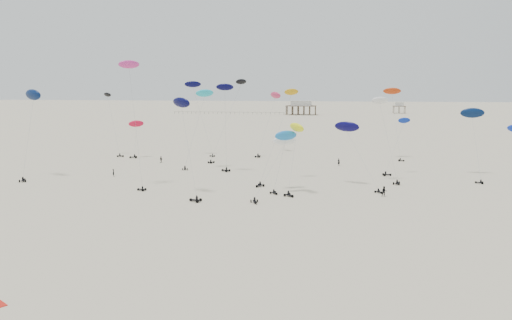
% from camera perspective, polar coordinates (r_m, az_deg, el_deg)
% --- Properties ---
extents(ground_plane, '(900.00, 900.00, 0.00)m').
position_cam_1_polar(ground_plane, '(201.47, 5.04, 2.70)').
color(ground_plane, beige).
extents(pavilion_main, '(21.00, 13.00, 9.80)m').
position_cam_1_polar(pavilion_main, '(351.14, 5.17, 5.86)').
color(pavilion_main, brown).
rests_on(pavilion_main, ground).
extents(pavilion_small, '(9.00, 7.00, 8.00)m').
position_cam_1_polar(pavilion_small, '(383.08, 16.04, 5.68)').
color(pavilion_small, brown).
rests_on(pavilion_small, ground).
extents(pier_fence, '(80.20, 0.20, 1.50)m').
position_cam_1_polar(pier_fence, '(358.65, -3.19, 5.39)').
color(pier_fence, black).
rests_on(pier_fence, ground).
extents(rig_0, '(7.16, 16.31, 16.01)m').
position_cam_1_polar(rig_0, '(95.79, 2.58, 0.90)').
color(rig_0, black).
rests_on(rig_0, ground).
extents(rig_1, '(8.66, 15.09, 24.11)m').
position_cam_1_polar(rig_1, '(137.68, -2.80, 6.09)').
color(rig_1, black).
rests_on(rig_1, ground).
extents(rig_2, '(4.23, 3.41, 21.00)m').
position_cam_1_polar(rig_2, '(118.32, -3.55, 5.29)').
color(rig_2, black).
rests_on(rig_2, ground).
extents(rig_3, '(8.18, 14.32, 21.68)m').
position_cam_1_polar(rig_3, '(105.74, 2.60, 3.60)').
color(rig_3, black).
rests_on(rig_3, ground).
extents(rig_4, '(5.23, 5.44, 12.04)m').
position_cam_1_polar(rig_4, '(94.73, 3.19, 1.64)').
color(rig_4, black).
rests_on(rig_4, ground).
extents(rig_5, '(6.81, 7.35, 18.12)m').
position_cam_1_polar(rig_5, '(108.70, 14.69, 3.25)').
color(rig_5, black).
rests_on(rig_5, ground).
extents(rig_6, '(10.05, 11.45, 14.83)m').
position_cam_1_polar(rig_6, '(103.70, 10.66, 3.12)').
color(rig_6, black).
rests_on(rig_6, ground).
extents(rig_7, '(8.69, 7.84, 18.68)m').
position_cam_1_polar(rig_7, '(151.73, -16.04, 4.43)').
color(rig_7, black).
rests_on(rig_7, ground).
extents(rig_8, '(7.34, 7.98, 19.63)m').
position_cam_1_polar(rig_8, '(123.65, -6.37, 5.83)').
color(rig_8, black).
rests_on(rig_8, ground).
extents(rig_9, '(7.50, 8.75, 25.58)m').
position_cam_1_polar(rig_9, '(103.51, -14.04, 7.84)').
color(rig_9, black).
rests_on(rig_9, ground).
extents(rig_10, '(8.40, 10.75, 18.75)m').
position_cam_1_polar(rig_10, '(93.28, -8.15, 3.95)').
color(rig_10, black).
rests_on(rig_10, ground).
extents(rig_11, '(6.78, 7.07, 13.22)m').
position_cam_1_polar(rig_11, '(118.87, 15.66, 1.52)').
color(rig_11, black).
rests_on(rig_11, ground).
extents(rig_12, '(4.33, 5.02, 10.63)m').
position_cam_1_polar(rig_12, '(145.41, -13.62, 2.98)').
color(rig_12, black).
rests_on(rig_12, ground).
extents(rig_14, '(4.34, 7.34, 13.68)m').
position_cam_1_polar(rig_14, '(93.56, 4.48, 1.96)').
color(rig_14, black).
rests_on(rig_14, ground).
extents(rig_15, '(5.92, 10.39, 19.67)m').
position_cam_1_polar(rig_15, '(121.18, -24.26, 5.56)').
color(rig_15, black).
rests_on(rig_15, ground).
extents(rig_16, '(6.59, 18.71, 21.74)m').
position_cam_1_polar(rig_16, '(152.09, 1.86, 6.10)').
color(rig_16, black).
rests_on(rig_16, ground).
extents(rig_17, '(10.29, 7.02, 22.07)m').
position_cam_1_polar(rig_17, '(147.91, -6.97, 7.62)').
color(rig_17, black).
rests_on(rig_17, ground).
extents(rig_18, '(5.34, 14.17, 17.65)m').
position_cam_1_polar(rig_18, '(123.68, 23.56, 4.25)').
color(rig_18, black).
rests_on(rig_18, ground).
extents(rig_19, '(5.67, 9.06, 20.18)m').
position_cam_1_polar(rig_19, '(145.20, 15.40, 6.73)').
color(rig_19, black).
rests_on(rig_19, ground).
extents(spectator_0, '(0.83, 0.87, 1.98)m').
position_cam_1_polar(spectator_0, '(117.29, -15.96, -1.80)').
color(spectator_0, black).
rests_on(spectator_0, ground).
extents(spectator_1, '(1.14, 0.73, 2.24)m').
position_cam_1_polar(spectator_1, '(95.47, 14.42, -4.06)').
color(spectator_1, black).
rests_on(spectator_1, ground).
extents(spectator_2, '(1.37, 1.16, 2.04)m').
position_cam_1_polar(spectator_2, '(134.78, -10.79, -0.31)').
color(spectator_2, black).
rests_on(spectator_2, ground).
extents(spectator_3, '(0.96, 0.89, 2.17)m').
position_cam_1_polar(spectator_3, '(129.44, 9.42, -0.63)').
color(spectator_3, black).
rests_on(spectator_3, ground).
extents(grounded_kite_b, '(1.89, 1.56, 0.07)m').
position_cam_1_polar(grounded_kite_b, '(54.42, -27.22, -14.43)').
color(grounded_kite_b, red).
rests_on(grounded_kite_b, ground).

